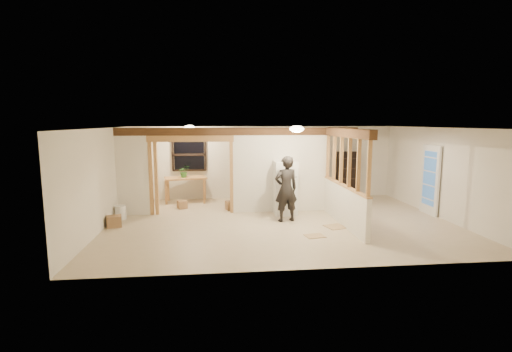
{
  "coord_description": "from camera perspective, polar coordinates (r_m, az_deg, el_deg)",
  "views": [
    {
      "loc": [
        -1.66,
        -9.52,
        2.65
      ],
      "look_at": [
        -0.61,
        0.4,
        1.19
      ],
      "focal_mm": 26.0,
      "sensor_mm": 36.0,
      "label": 1
    }
  ],
  "objects": [
    {
      "name": "floor_panel_near",
      "position": [
        9.73,
        12.12,
        -7.63
      ],
      "size": [
        0.58,
        0.58,
        0.02
      ],
      "primitive_type": "cube",
      "rotation": [
        0.0,
        0.0,
        0.29
      ],
      "color": "tan",
      "rests_on": "floor"
    },
    {
      "name": "floor",
      "position": [
        10.02,
        3.75,
        -7.07
      ],
      "size": [
        9.0,
        6.5,
        0.01
      ],
      "primitive_type": "cube",
      "color": "#C2AC90",
      "rests_on": "ground"
    },
    {
      "name": "ceiling_dome_util",
      "position": [
        11.85,
        -10.19,
        7.37
      ],
      "size": [
        0.32,
        0.32,
        0.14
      ],
      "primitive_type": "ellipsoid",
      "color": "#FFEABF",
      "rests_on": "ceiling"
    },
    {
      "name": "wall_back",
      "position": [
        12.95,
        1.37,
        2.11
      ],
      "size": [
        9.0,
        0.01,
        2.5
      ],
      "primitive_type": "cube",
      "color": "silver",
      "rests_on": "floor"
    },
    {
      "name": "wall_front",
      "position": [
        6.63,
        8.61,
        -3.97
      ],
      "size": [
        9.0,
        0.01,
        2.5
      ],
      "primitive_type": "cube",
      "color": "silver",
      "rests_on": "floor"
    },
    {
      "name": "hanging_bulb",
      "position": [
        11.13,
        -7.82,
        5.82
      ],
      "size": [
        0.07,
        0.07,
        0.07
      ],
      "primitive_type": "ellipsoid",
      "color": "#FFD88C",
      "rests_on": "ceiling"
    },
    {
      "name": "floor_panel_far",
      "position": [
        8.89,
        9.03,
        -9.09
      ],
      "size": [
        0.49,
        0.42,
        0.01
      ],
      "primitive_type": "cube",
      "rotation": [
        0.0,
        0.0,
        0.17
      ],
      "color": "tan",
      "rests_on": "floor"
    },
    {
      "name": "ceiling_dome_main",
      "position": [
        9.23,
        6.28,
        7.21
      ],
      "size": [
        0.36,
        0.36,
        0.16
      ],
      "primitive_type": "ellipsoid",
      "color": "#FFEABF",
      "rests_on": "ceiling"
    },
    {
      "name": "ceiling",
      "position": [
        9.66,
        3.89,
        7.41
      ],
      "size": [
        9.0,
        6.5,
        0.01
      ],
      "primitive_type": "cube",
      "color": "white"
    },
    {
      "name": "pony_wall",
      "position": [
        9.92,
        13.35,
        -4.43
      ],
      "size": [
        0.12,
        3.2,
        1.0
      ],
      "primitive_type": "cube",
      "color": "silver",
      "rests_on": "floor"
    },
    {
      "name": "french_door",
      "position": [
        11.75,
        25.21,
        -0.56
      ],
      "size": [
        0.12,
        0.86,
        2.0
      ],
      "primitive_type": "cube",
      "color": "white",
      "rests_on": "floor"
    },
    {
      "name": "bookshelf",
      "position": [
        13.5,
        13.89,
        0.22
      ],
      "size": [
        0.81,
        0.27,
        1.61
      ],
      "primitive_type": "cube",
      "color": "black",
      "rests_on": "floor"
    },
    {
      "name": "box_util_b",
      "position": [
        11.71,
        -11.29,
        -4.32
      ],
      "size": [
        0.35,
        0.35,
        0.24
      ],
      "primitive_type": "cube",
      "rotation": [
        0.0,
        0.0,
        0.43
      ],
      "color": "#956D48",
      "rests_on": "floor"
    },
    {
      "name": "woman",
      "position": [
        9.9,
        4.65,
        -1.98
      ],
      "size": [
        0.72,
        0.55,
        1.77
      ],
      "primitive_type": "imported",
      "rotation": [
        0.0,
        0.0,
        3.36
      ],
      "color": "black",
      "rests_on": "floor"
    },
    {
      "name": "shop_vac",
      "position": [
        11.86,
        -17.13,
        -3.7
      ],
      "size": [
        0.43,
        0.43,
        0.51
      ],
      "primitive_type": "cylinder",
      "rotation": [
        0.0,
        0.0,
        0.1
      ],
      "color": "#99220E",
      "rests_on": "floor"
    },
    {
      "name": "partition_left_stub",
      "position": [
        11.07,
        -18.46,
        0.62
      ],
      "size": [
        0.9,
        0.12,
        2.5
      ],
      "primitive_type": "cube",
      "color": "silver",
      "rests_on": "floor"
    },
    {
      "name": "doorway_frame",
      "position": [
        10.85,
        -9.88,
        -0.02
      ],
      "size": [
        2.46,
        0.14,
        2.2
      ],
      "primitive_type": "cube",
      "color": "tan",
      "rests_on": "floor"
    },
    {
      "name": "wall_right",
      "position": [
        11.42,
        26.67,
        0.39
      ],
      "size": [
        0.01,
        6.5,
        2.5
      ],
      "primitive_type": "cube",
      "color": "silver",
      "rests_on": "floor"
    },
    {
      "name": "partition_center",
      "position": [
        10.96,
        3.78,
        0.96
      ],
      "size": [
        2.8,
        0.12,
        2.5
      ],
      "primitive_type": "cube",
      "color": "silver",
      "rests_on": "floor"
    },
    {
      "name": "window_back",
      "position": [
        12.77,
        -10.25,
        3.24
      ],
      "size": [
        1.12,
        0.1,
        1.1
      ],
      "primitive_type": "cube",
      "color": "black",
      "rests_on": "wall_back"
    },
    {
      "name": "stud_partition",
      "position": [
        9.73,
        13.58,
        2.24
      ],
      "size": [
        0.14,
        3.2,
        1.32
      ],
      "primitive_type": "cube",
      "color": "tan",
      "rests_on": "pony_wall"
    },
    {
      "name": "box_front",
      "position": [
        10.16,
        -20.99,
        -6.52
      ],
      "size": [
        0.42,
        0.37,
        0.29
      ],
      "primitive_type": "cube",
      "rotation": [
        0.0,
        0.0,
        0.26
      ],
      "color": "#956D48",
      "rests_on": "floor"
    },
    {
      "name": "potted_plant",
      "position": [
        12.38,
        -11.01,
        0.68
      ],
      "size": [
        0.45,
        0.42,
        0.39
      ],
      "primitive_type": "imported",
      "rotation": [
        0.0,
        0.0,
        0.43
      ],
      "color": "#255D28",
      "rests_on": "work_table"
    },
    {
      "name": "header_beam_back",
      "position": [
        10.74,
        -2.53,
        6.87
      ],
      "size": [
        7.0,
        0.18,
        0.22
      ],
      "primitive_type": "cube",
      "color": "#50311B",
      "rests_on": "ceiling"
    },
    {
      "name": "header_beam_right",
      "position": [
        9.68,
        13.73,
        6.48
      ],
      "size": [
        0.18,
        3.3,
        0.22
      ],
      "primitive_type": "cube",
      "color": "#50311B",
      "rests_on": "ceiling"
    },
    {
      "name": "wall_left",
      "position": [
        10.03,
        -22.42,
        -0.34
      ],
      "size": [
        0.01,
        6.5,
        2.5
      ],
      "primitive_type": "cube",
      "color": "silver",
      "rests_on": "floor"
    },
    {
      "name": "box_util_a",
      "position": [
        11.33,
        -3.82,
        -4.53
      ],
      "size": [
        0.38,
        0.36,
        0.27
      ],
      "primitive_type": "cube",
      "rotation": [
        0.0,
        0.0,
        0.33
      ],
      "color": "#956D48",
      "rests_on": "floor"
    },
    {
      "name": "bucket",
      "position": [
        10.88,
        -20.12,
        -5.28
      ],
      "size": [
        0.38,
        0.38,
        0.38
      ],
      "primitive_type": "cylinder",
      "rotation": [
        0.0,
        0.0,
        0.32
      ],
      "color": "white",
      "rests_on": "floor"
    },
    {
      "name": "refrigerator",
      "position": [
        10.69,
        4.51,
        -1.84
      ],
      "size": [
        0.63,
        0.62,
        1.54
      ],
      "primitive_type": "cube",
      "color": "silver",
      "rests_on": "floor"
    },
    {
      "name": "work_table",
      "position": [
        12.53,
        -10.73,
        -2.07
      ],
      "size": [
        1.45,
        0.93,
        0.84
      ],
      "primitive_type": "cube",
      "rotation": [
        0.0,
        0.0,
        0.21
      ],
      "color": "tan",
      "rests_on": "floor"
    }
  ]
}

